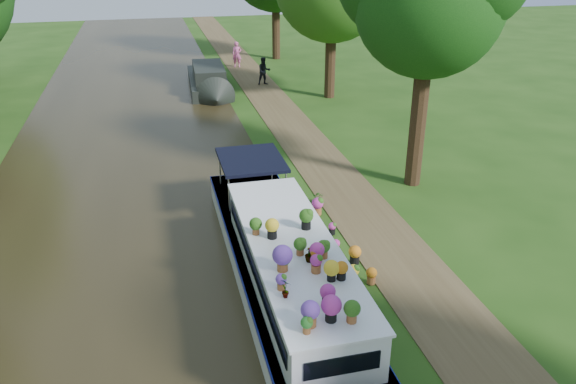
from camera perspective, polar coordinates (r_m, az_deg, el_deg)
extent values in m
plane|color=#1F4310|center=(16.86, 5.12, -4.36)|extent=(100.00, 100.00, 0.00)
cube|color=black|center=(16.14, -15.65, -6.66)|extent=(10.00, 100.00, 0.02)
cube|color=#4F4024|center=(17.25, 8.91, -3.81)|extent=(2.20, 100.00, 0.03)
cube|color=white|center=(14.08, -0.38, -8.77)|extent=(2.20, 12.00, 0.75)
cube|color=navy|center=(13.91, -0.39, -7.69)|extent=(2.24, 12.04, 0.12)
cube|color=white|center=(12.94, 0.44, -7.34)|extent=(1.80, 7.00, 1.05)
cube|color=white|center=(12.66, 0.45, -5.21)|extent=(1.90, 7.10, 0.06)
cube|color=black|center=(13.13, 4.32, -6.54)|extent=(0.03, 6.40, 0.38)
cube|color=black|center=(12.74, -3.56, -7.56)|extent=(0.03, 6.40, 0.38)
cube|color=black|center=(17.14, -3.77, 3.28)|extent=(1.90, 2.40, 0.10)
imported|color=#255416|center=(10.73, -0.23, -9.74)|extent=(0.25, 0.27, 0.42)
imported|color=#255416|center=(11.85, 2.20, -6.31)|extent=(0.27, 0.27, 0.35)
cylinder|color=black|center=(19.93, 13.06, 6.87)|extent=(0.56, 0.56, 4.55)
sphere|color=#10380E|center=(19.14, 14.23, 18.20)|extent=(4.80, 4.80, 4.80)
cylinder|color=black|center=(31.04, 4.31, 13.04)|extent=(0.56, 0.56, 3.85)
cylinder|color=black|center=(41.34, -1.23, 16.25)|extent=(0.56, 0.56, 4.20)
cube|color=black|center=(33.46, -8.10, 10.96)|extent=(2.40, 6.73, 0.66)
cube|color=black|center=(32.77, -8.06, 11.96)|extent=(1.83, 3.94, 0.77)
imported|color=#D55785|center=(38.78, -5.21, 13.75)|extent=(0.68, 0.52, 1.67)
imported|color=black|center=(33.88, -2.45, 12.18)|extent=(0.83, 0.67, 1.60)
imported|color=#357021|center=(18.66, 3.12, -0.54)|extent=(0.49, 0.46, 0.43)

